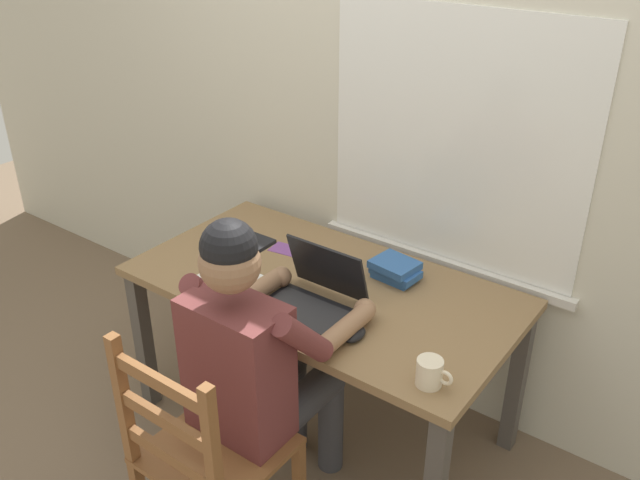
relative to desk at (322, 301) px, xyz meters
name	(u,v)px	position (x,y,z in m)	size (l,w,h in m)	color
ground_plane	(322,421)	(0.00, 0.00, -0.63)	(8.00, 8.00, 0.00)	brown
back_wall	(394,109)	(0.00, 0.48, 0.67)	(6.00, 0.08, 2.60)	beige
desk	(322,301)	(0.00, 0.00, 0.00)	(1.51, 0.80, 0.71)	olive
seated_person	(259,358)	(0.08, -0.48, 0.05)	(0.50, 0.60, 1.24)	brown
wooden_chair	(205,457)	(0.08, -0.76, -0.17)	(0.42, 0.42, 0.94)	brown
laptop	(313,295)	(0.07, -0.15, 0.14)	(0.33, 0.30, 0.23)	black
computer_mouse	(355,335)	(0.30, -0.23, 0.10)	(0.06, 0.10, 0.03)	black
coffee_mug_white	(430,373)	(0.62, -0.29, 0.13)	(0.12, 0.08, 0.09)	beige
coffee_mug_dark	(230,265)	(-0.33, -0.17, 0.13)	(0.12, 0.08, 0.09)	#2D384C
book_stack_main	(395,270)	(0.21, 0.20, 0.12)	(0.20, 0.16, 0.08)	#2D5B9E
paper_pile_near_laptop	(231,279)	(-0.30, -0.20, 0.09)	(0.25, 0.18, 0.02)	white
landscape_photo_print	(286,249)	(-0.29, 0.13, 0.09)	(0.13, 0.09, 0.00)	#7A4293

